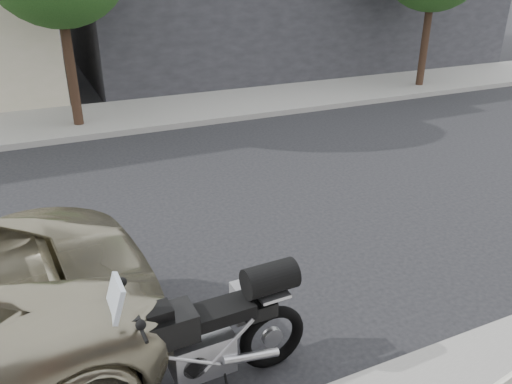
# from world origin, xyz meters

# --- Properties ---
(ground) EXTENTS (120.00, 120.00, 0.00)m
(ground) POSITION_xyz_m (0.00, 0.00, 0.00)
(ground) COLOR black
(ground) RESTS_ON ground
(far_sidewalk) EXTENTS (44.00, 3.00, 0.15)m
(far_sidewalk) POSITION_xyz_m (0.00, -6.50, 0.07)
(far_sidewalk) COLOR gray
(far_sidewalk) RESTS_ON ground
(motorcycle) EXTENTS (2.35, 0.80, 1.49)m
(motorcycle) POSITION_xyz_m (1.84, 3.40, 0.64)
(motorcycle) COLOR black
(motorcycle) RESTS_ON ground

